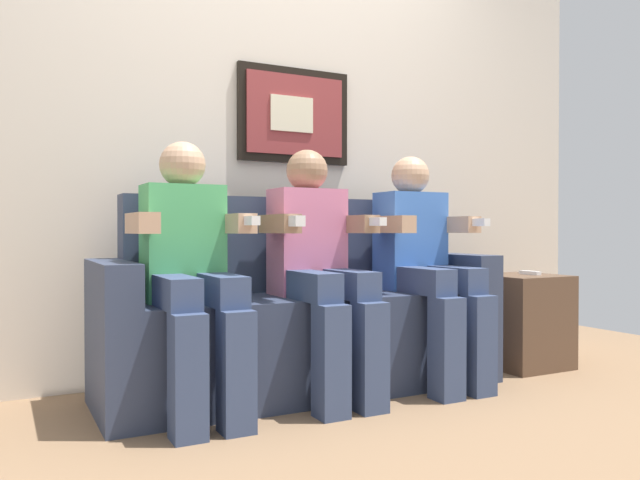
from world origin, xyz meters
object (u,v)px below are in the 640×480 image
object	(u,v)px
spare_remote_on_table	(530,273)
person_on_right	(425,259)
couch	(303,323)
side_table_right	(523,321)
person_in_middle	(319,261)
person_on_left	(191,265)

from	to	relation	value
spare_remote_on_table	person_on_right	bearing A→B (deg)	-175.52
couch	side_table_right	distance (m)	1.28
couch	spare_remote_on_table	size ratio (longest dim) A/B	14.27
person_on_right	side_table_right	bearing A→B (deg)	4.97
side_table_right	couch	bearing A→B (deg)	175.27
person_in_middle	spare_remote_on_table	bearing A→B (deg)	2.56
person_on_left	spare_remote_on_table	world-z (taller)	person_on_left
person_on_right	spare_remote_on_table	size ratio (longest dim) A/B	8.54
person_in_middle	person_on_right	size ratio (longest dim) A/B	1.00
couch	person_on_right	xyz separation A→B (m)	(0.58, -0.17, 0.29)
person_on_left	spare_remote_on_table	xyz separation A→B (m)	(1.90, 0.06, -0.10)
person_in_middle	person_on_right	xyz separation A→B (m)	(0.58, 0.00, -0.00)
person_on_left	person_in_middle	distance (m)	0.57
side_table_right	spare_remote_on_table	xyz separation A→B (m)	(0.05, -0.00, 0.26)
person_on_right	side_table_right	size ratio (longest dim) A/B	2.22
person_on_left	person_in_middle	bearing A→B (deg)	-0.05
side_table_right	person_in_middle	bearing A→B (deg)	-177.24
spare_remote_on_table	couch	bearing A→B (deg)	175.36
person_on_right	side_table_right	xyz separation A→B (m)	(0.70, 0.06, -0.36)
side_table_right	spare_remote_on_table	size ratio (longest dim) A/B	3.85
person_on_left	person_in_middle	world-z (taller)	same
person_on_right	spare_remote_on_table	xyz separation A→B (m)	(0.75, 0.06, -0.10)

